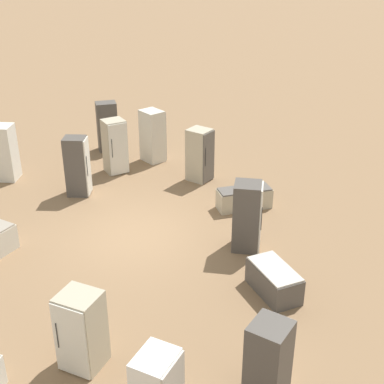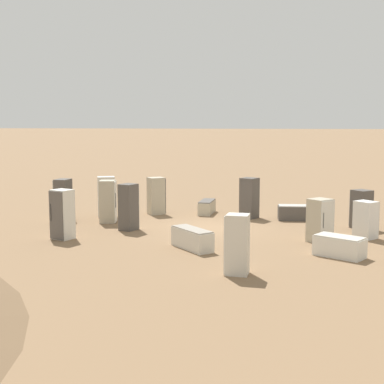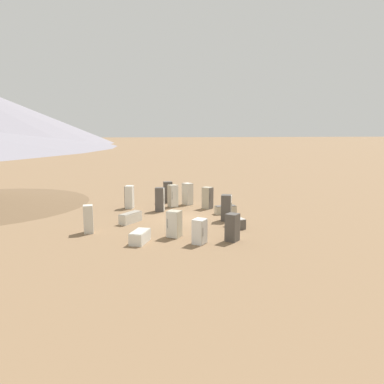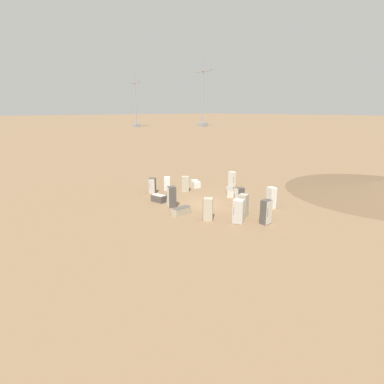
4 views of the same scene
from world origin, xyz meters
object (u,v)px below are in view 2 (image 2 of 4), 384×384
at_px(discarded_fridge_13, 237,244).
at_px(discarded_fridge_2, 361,209).
at_px(discarded_fridge_1, 129,207).
at_px(discarded_fridge_9, 207,207).
at_px(discarded_fridge_6, 294,213).
at_px(discarded_fridge_14, 320,220).
at_px(discarded_fridge_12, 339,246).
at_px(discarded_fridge_7, 108,202).
at_px(discarded_fridge_3, 366,220).
at_px(discarded_fridge_8, 156,196).
at_px(discarded_fridge_4, 63,200).
at_px(discarded_fridge_10, 62,214).
at_px(discarded_fridge_11, 250,198).
at_px(discarded_fridge_5, 192,239).
at_px(discarded_fridge_0, 106,197).

bearing_deg(discarded_fridge_13, discarded_fridge_2, -25.41).
relative_size(discarded_fridge_1, discarded_fridge_9, 1.15).
bearing_deg(discarded_fridge_13, discarded_fridge_6, -6.18).
bearing_deg(discarded_fridge_14, discarded_fridge_12, 55.93).
xyz_separation_m(discarded_fridge_7, discarded_fridge_13, (-7.05, 6.71, -0.06)).
xyz_separation_m(discarded_fridge_3, discarded_fridge_9, (7.25, -3.95, -0.39)).
xyz_separation_m(discarded_fridge_1, discarded_fridge_14, (-7.73, 0.27, -0.15)).
relative_size(discarded_fridge_6, discarded_fridge_7, 0.80).
bearing_deg(discarded_fridge_14, discarded_fridge_8, -80.89).
relative_size(discarded_fridge_8, discarded_fridge_9, 1.08).
height_order(discarded_fridge_4, discarded_fridge_9, discarded_fridge_4).
bearing_deg(discarded_fridge_6, discarded_fridge_10, 117.68).
height_order(discarded_fridge_7, discarded_fridge_8, discarded_fridge_7).
distance_m(discarded_fridge_2, discarded_fridge_7, 10.95).
xyz_separation_m(discarded_fridge_7, discarded_fridge_11, (-5.90, -2.83, -0.00)).
height_order(discarded_fridge_8, discarded_fridge_11, discarded_fridge_11).
height_order(discarded_fridge_2, discarded_fridge_14, discarded_fridge_2).
height_order(discarded_fridge_8, discarded_fridge_14, discarded_fridge_8).
xyz_separation_m(discarded_fridge_8, discarded_fridge_12, (-8.62, 6.44, -0.55)).
relative_size(discarded_fridge_4, discarded_fridge_11, 1.01).
xyz_separation_m(discarded_fridge_4, discarded_fridge_6, (-10.14, -2.88, -0.61)).
bearing_deg(discarded_fridge_13, discarded_fridge_5, 36.41).
bearing_deg(discarded_fridge_3, discarded_fridge_14, -105.36).
bearing_deg(discarded_fridge_3, discarded_fridge_4, -141.69).
distance_m(discarded_fridge_4, discarded_fridge_9, 6.91).
bearing_deg(discarded_fridge_13, discarded_fridge_11, 6.10).
bearing_deg(discarded_fridge_9, discarded_fridge_5, 96.77).
bearing_deg(discarded_fridge_8, discarded_fridge_3, 30.76).
bearing_deg(discarded_fridge_3, discarded_fridge_10, -124.02).
bearing_deg(discarded_fridge_6, discarded_fridge_14, -174.15).
relative_size(discarded_fridge_5, discarded_fridge_11, 0.96).
distance_m(discarded_fridge_4, discarded_fridge_10, 4.08).
height_order(discarded_fridge_0, discarded_fridge_14, discarded_fridge_0).
bearing_deg(discarded_fridge_5, discarded_fridge_8, 70.99).
relative_size(discarded_fridge_0, discarded_fridge_1, 0.99).
distance_m(discarded_fridge_1, discarded_fridge_12, 8.79).
height_order(discarded_fridge_4, discarded_fridge_5, discarded_fridge_4).
xyz_separation_m(discarded_fridge_7, discarded_fridge_8, (-1.34, -2.69, -0.05)).
distance_m(discarded_fridge_1, discarded_fridge_9, 5.35).
height_order(discarded_fridge_0, discarded_fridge_10, discarded_fridge_0).
relative_size(discarded_fridge_11, discarded_fridge_12, 1.06).
bearing_deg(discarded_fridge_6, discarded_fridge_4, 95.26).
height_order(discarded_fridge_10, discarded_fridge_11, discarded_fridge_10).
bearing_deg(discarded_fridge_9, discarded_fridge_1, 63.15).
xyz_separation_m(discarded_fridge_4, discarded_fridge_8, (-3.53, -2.76, -0.05)).
xyz_separation_m(discarded_fridge_4, discarded_fridge_11, (-8.09, -2.90, -0.01)).
bearing_deg(discarded_fridge_7, discarded_fridge_3, 71.22).
height_order(discarded_fridge_1, discarded_fridge_12, discarded_fridge_1).
distance_m(discarded_fridge_7, discarded_fridge_9, 5.12).
height_order(discarded_fridge_8, discarded_fridge_10, discarded_fridge_10).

